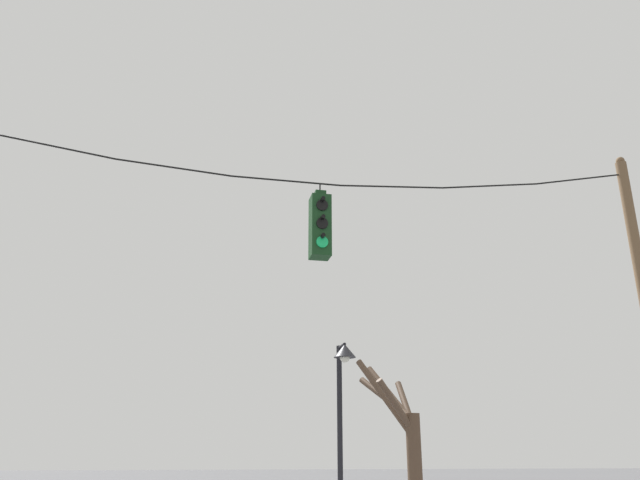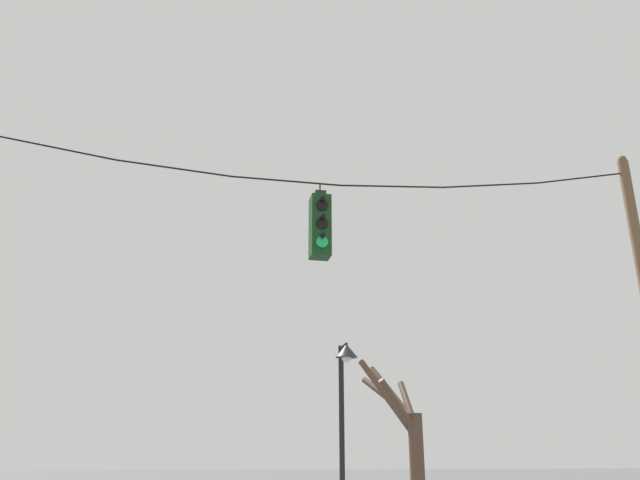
# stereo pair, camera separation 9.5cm
# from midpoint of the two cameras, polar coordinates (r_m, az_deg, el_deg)

# --- Properties ---
(span_wire) EXTENTS (13.46, 0.03, 0.80)m
(span_wire) POSITION_cam_midpoint_polar(r_m,az_deg,el_deg) (11.01, -3.24, 6.64)
(span_wire) COLOR black
(traffic_light_near_right_pole) EXTENTS (0.34, 0.46, 1.36)m
(traffic_light_near_right_pole) POSITION_cam_midpoint_polar(r_m,az_deg,el_deg) (10.68, -0.25, 1.30)
(traffic_light_near_right_pole) COLOR #143819
(street_lamp) EXTENTS (0.50, 0.86, 4.21)m
(street_lamp) POSITION_cam_midpoint_polar(r_m,az_deg,el_deg) (14.28, 1.90, -13.35)
(street_lamp) COLOR black
(street_lamp) RESTS_ON ground_plane
(bare_tree) EXTENTS (1.33, 2.24, 4.18)m
(bare_tree) POSITION_cam_midpoint_polar(r_m,az_deg,el_deg) (16.00, 7.56, -17.79)
(bare_tree) COLOR brown
(bare_tree) RESTS_ON ground_plane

